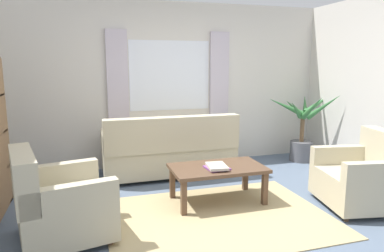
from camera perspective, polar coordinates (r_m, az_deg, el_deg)
name	(u,v)px	position (r m, az deg, el deg)	size (l,w,h in m)	color
ground_plane	(219,218)	(3.90, 4.37, -14.73)	(6.24, 6.24, 0.00)	slate
wall_back	(169,85)	(5.71, -3.75, 6.72)	(5.32, 0.12, 2.60)	silver
window_with_curtains	(170,76)	(5.62, -3.57, 8.20)	(1.98, 0.07, 1.40)	white
area_rug	(219,217)	(3.90, 4.37, -14.64)	(2.36, 1.73, 0.01)	tan
couch	(169,151)	(5.14, -3.70, -4.18)	(1.90, 0.82, 0.92)	#BCB293
armchair_left	(58,204)	(3.55, -21.08, -11.78)	(0.98, 1.00, 0.88)	#BCB293
armchair_right	(364,177)	(4.50, 26.28, -7.51)	(0.96, 0.98, 0.88)	#BCB293
coffee_table	(218,171)	(4.18, 4.19, -7.36)	(1.10, 0.64, 0.44)	brown
book_stack_on_table	(217,167)	(4.07, 4.08, -6.66)	(0.28, 0.32, 0.05)	#7F478C
potted_plant	(303,130)	(6.17, 17.71, -0.66)	(1.26, 1.08, 1.21)	#56565B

